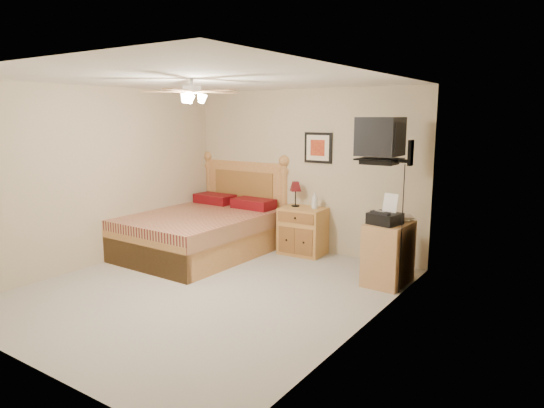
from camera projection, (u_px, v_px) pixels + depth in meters
The scene contains 17 objects.
floor at pixel (209, 289), 5.94m from camera, with size 4.50×4.50×0.00m, color #A29C92.
ceiling at pixel (204, 80), 5.49m from camera, with size 4.00×4.50×0.04m, color white.
wall_back at pixel (303, 171), 7.55m from camera, with size 4.00×0.04×2.50m, color #BCAB8A.
wall_front at pixel (18, 223), 3.88m from camera, with size 4.00×0.04×2.50m, color #BCAB8A.
wall_left at pixel (99, 177), 6.81m from camera, with size 0.04×4.50×2.50m, color #BCAB8A.
wall_right at pixel (365, 206), 4.61m from camera, with size 0.04×4.50×2.50m, color #BCAB8A.
bed at pixel (198, 206), 7.36m from camera, with size 1.75×2.29×1.49m, color #AD7539, non-canonical shape.
nightstand at pixel (303, 231), 7.42m from camera, with size 0.66×0.50×0.72m, color #BB753B.
table_lamp at pixel (295, 194), 7.45m from camera, with size 0.21×0.21×0.39m, color maroon, non-canonical shape.
lotion_bottle at pixel (315, 200), 7.26m from camera, with size 0.10×0.10×0.26m, color silver.
framed_picture at pixel (318, 148), 7.31m from camera, with size 0.46×0.04×0.46m, color black.
dresser at pixel (388, 253), 6.08m from camera, with size 0.46×0.66×0.78m, color #B27949.
fax_machine at pixel (385, 209), 5.92m from camera, with size 0.35×0.37×0.37m, color black, non-canonical shape.
magazine_lower at pixel (397, 218), 6.23m from camera, with size 0.20×0.26×0.02m, color beige.
magazine_upper at pixel (398, 217), 6.22m from camera, with size 0.20×0.27×0.02m, color gray.
wall_tv at pixel (392, 140), 5.74m from camera, with size 0.56×0.46×0.58m, color black, non-canonical shape.
ceiling_fan at pixel (192, 91), 5.35m from camera, with size 1.14×1.14×0.28m, color white, non-canonical shape.
Camera 1 is at (3.81, -4.25, 2.09)m, focal length 32.00 mm.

